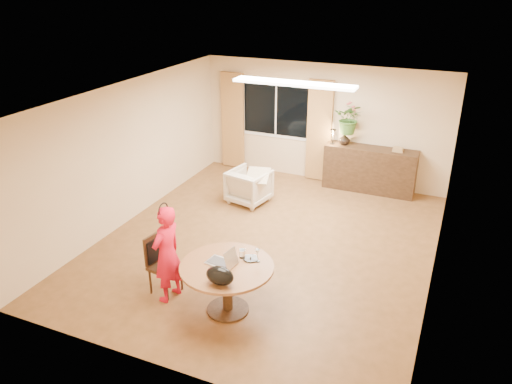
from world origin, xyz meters
TOP-DOWN VIEW (x-y plane):
  - floor at (0.00, 0.00)m, footprint 6.50×6.50m
  - ceiling at (0.00, 0.00)m, footprint 6.50×6.50m
  - wall_back at (0.00, 3.25)m, footprint 5.50×0.00m
  - wall_left at (-2.75, 0.00)m, footprint 0.00×6.50m
  - wall_right at (2.75, 0.00)m, footprint 0.00×6.50m
  - window at (-1.10, 3.23)m, footprint 1.70×0.03m
  - curtain_left at (-2.15, 3.15)m, footprint 0.55×0.08m
  - curtain_right at (-0.05, 3.15)m, footprint 0.55×0.08m
  - ceiling_panel at (0.00, 1.20)m, footprint 2.20×0.35m
  - dining_table at (0.21, -1.96)m, footprint 1.28×1.28m
  - dining_chair at (-0.83, -1.91)m, footprint 0.49×0.46m
  - child at (-0.70, -2.01)m, footprint 0.58×0.42m
  - laptop at (0.10, -1.93)m, footprint 0.42×0.31m
  - tumbler at (0.31, -1.68)m, footprint 0.09×0.09m
  - wine_glass at (0.55, -1.70)m, footprint 0.08×0.08m
  - pot_lid at (0.43, -1.68)m, footprint 0.26×0.26m
  - handbag at (0.32, -2.38)m, footprint 0.43×0.32m
  - armchair at (-0.98, 1.45)m, footprint 0.88×0.90m
  - throw at (-0.77, 1.40)m, footprint 0.56×0.63m
  - sideboard at (1.14, 3.01)m, footprint 1.92×0.47m
  - vase at (0.55, 3.01)m, footprint 0.30×0.30m
  - bouquet at (0.63, 3.01)m, footprint 0.60×0.53m
  - book_stack at (1.68, 3.01)m, footprint 0.25×0.22m
  - desk_lamp at (0.31, 2.96)m, footprint 0.17×0.17m

SIDE VIEW (x-z plane):
  - floor at x=0.00m, z-range 0.00..0.00m
  - armchair at x=-0.98m, z-range 0.00..0.70m
  - dining_chair at x=-0.83m, z-range 0.00..0.90m
  - sideboard at x=1.14m, z-range 0.00..0.96m
  - dining_table at x=0.21m, z-range 0.21..0.94m
  - throw at x=-0.77m, z-range 0.70..0.73m
  - child at x=-0.70m, z-range 0.00..1.46m
  - pot_lid at x=0.43m, z-range 0.73..0.76m
  - tumbler at x=0.31m, z-range 0.73..0.85m
  - wine_glass at x=0.55m, z-range 0.73..0.93m
  - handbag at x=0.32m, z-range 0.73..0.98m
  - laptop at x=0.10m, z-range 0.73..0.99m
  - book_stack at x=1.68m, z-range 0.96..1.05m
  - vase at x=0.55m, z-range 0.96..1.21m
  - desk_lamp at x=0.31m, z-range 0.96..1.30m
  - curtain_left at x=-2.15m, z-range 0.02..2.27m
  - curtain_right at x=-0.05m, z-range 0.02..2.27m
  - wall_back at x=0.00m, z-range -1.45..4.05m
  - wall_left at x=-2.75m, z-range -1.95..4.55m
  - wall_right at x=2.75m, z-range -1.95..4.55m
  - window at x=-1.10m, z-range 0.85..2.15m
  - bouquet at x=0.63m, z-range 1.21..1.87m
  - ceiling_panel at x=0.00m, z-range 2.54..2.59m
  - ceiling at x=0.00m, z-range 2.60..2.60m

